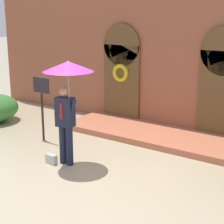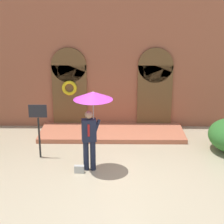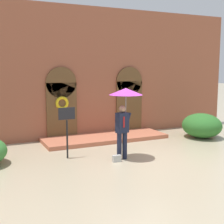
% 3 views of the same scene
% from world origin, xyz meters
% --- Properties ---
extents(ground_plane, '(80.00, 80.00, 0.00)m').
position_xyz_m(ground_plane, '(0.00, 0.00, 0.00)').
color(ground_plane, tan).
extents(building_facade, '(14.00, 2.30, 5.60)m').
position_xyz_m(building_facade, '(-0.00, 4.15, 2.68)').
color(building_facade, '#9E563D').
rests_on(building_facade, ground).
extents(person_with_umbrella, '(1.10, 1.10, 2.36)m').
position_xyz_m(person_with_umbrella, '(-0.52, 0.22, 1.91)').
color(person_with_umbrella, '#191E33').
rests_on(person_with_umbrella, ground).
extents(handbag, '(0.28, 0.13, 0.22)m').
position_xyz_m(handbag, '(-0.91, 0.02, 0.11)').
color(handbag, '#B7B7B2').
rests_on(handbag, ground).
extents(sign_post, '(0.56, 0.06, 1.72)m').
position_xyz_m(sign_post, '(-2.23, 1.08, 1.16)').
color(sign_post, black).
rests_on(sign_post, ground).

